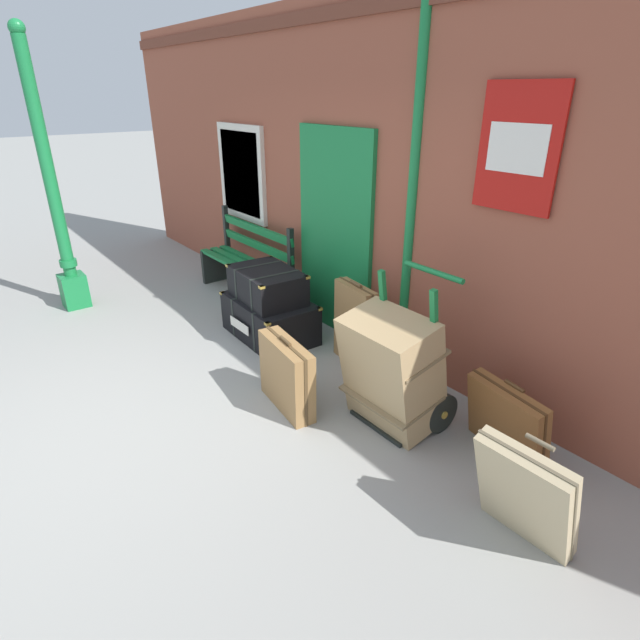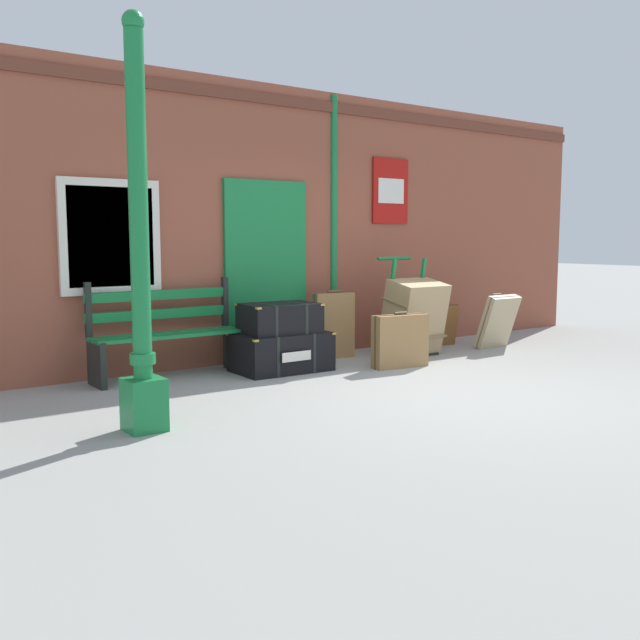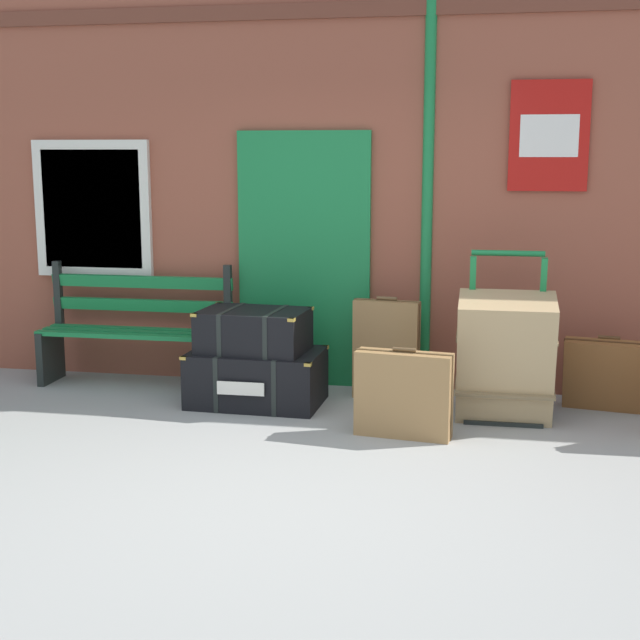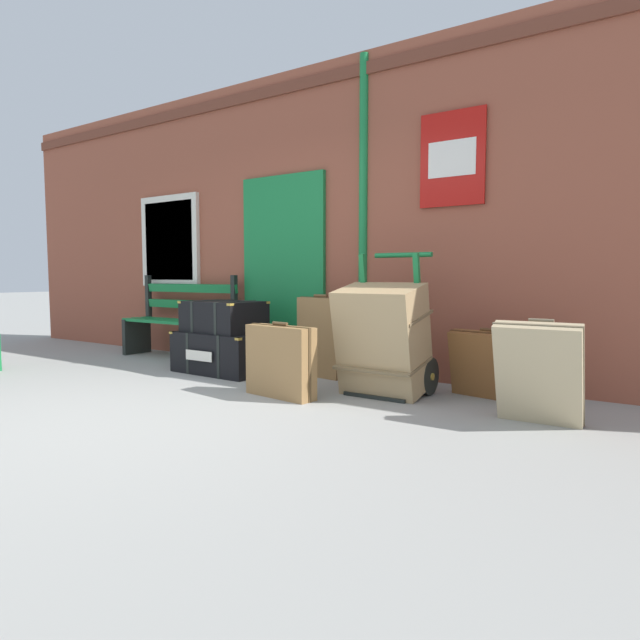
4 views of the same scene
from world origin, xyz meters
TOP-DOWN VIEW (x-y plane):
  - ground_plane at (0.00, 0.00)m, footprint 60.00×60.00m
  - brick_facade at (-0.02, 2.60)m, footprint 10.40×0.35m
  - platform_bench at (-1.80, 2.16)m, footprint 1.60×0.43m
  - steamer_trunk_base at (-0.66, 1.75)m, footprint 1.03×0.70m
  - steamer_trunk_middle at (-0.68, 1.75)m, footprint 0.85×0.61m
  - porters_trolley at (1.22, 1.82)m, footprint 0.71×0.56m
  - large_brown_trunk at (1.22, 1.65)m, footprint 0.70×0.60m
  - suitcase_brown at (2.50, 1.42)m, footprint 0.56×0.35m
  - suitcase_slate at (0.31, 2.08)m, footprint 0.53×0.20m
  - suitcase_charcoal at (0.53, 1.15)m, footprint 0.68×0.27m
  - suitcase_cream at (1.98, 2.04)m, footprint 0.66×0.33m

SIDE VIEW (x-z plane):
  - ground_plane at x=0.00m, z-range 0.00..0.00m
  - steamer_trunk_base at x=-0.66m, z-range 0.00..0.42m
  - porters_trolley at x=1.22m, z-range -0.33..0.88m
  - suitcase_cream at x=1.98m, z-range -0.01..0.57m
  - suitcase_charcoal at x=0.53m, z-range -0.02..0.61m
  - suitcase_brown at x=2.50m, z-range -0.01..0.71m
  - suitcase_slate at x=0.31m, z-range -0.02..0.81m
  - platform_bench at x=-1.80m, z-range -0.06..0.95m
  - large_brown_trunk at x=1.22m, z-range 0.00..0.95m
  - steamer_trunk_middle at x=-0.68m, z-range 0.42..0.74m
  - brick_facade at x=-0.02m, z-range 0.00..3.20m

